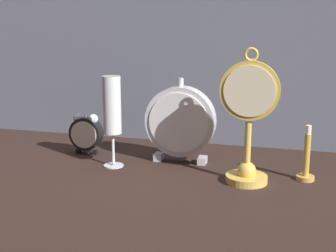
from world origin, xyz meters
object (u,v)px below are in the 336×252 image
mantel_clock_silver (180,122)px  champagne_flute (112,111)px  pocket_watch_on_stand (248,124)px  brass_candlestick (306,163)px  alarm_clock_twin_bell (86,132)px

mantel_clock_silver → champagne_flute: bearing=-153.0°
pocket_watch_on_stand → champagne_flute: pocket_watch_on_stand is taller
mantel_clock_silver → brass_candlestick: bearing=-9.9°
alarm_clock_twin_bell → champagne_flute: bearing=-36.4°
mantel_clock_silver → brass_candlestick: 0.31m
alarm_clock_twin_bell → champagne_flute: size_ratio=0.49×
mantel_clock_silver → brass_candlestick: (0.30, -0.05, -0.06)m
pocket_watch_on_stand → alarm_clock_twin_bell: size_ratio=2.71×
pocket_watch_on_stand → mantel_clock_silver: 0.21m
alarm_clock_twin_bell → mantel_clock_silver: size_ratio=0.51×
alarm_clock_twin_bell → pocket_watch_on_stand: bearing=-14.1°
champagne_flute → brass_candlestick: size_ratio=1.76×
mantel_clock_silver → champagne_flute: champagne_flute is taller
mantel_clock_silver → alarm_clock_twin_bell: bearing=178.8°
pocket_watch_on_stand → alarm_clock_twin_bell: 0.45m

